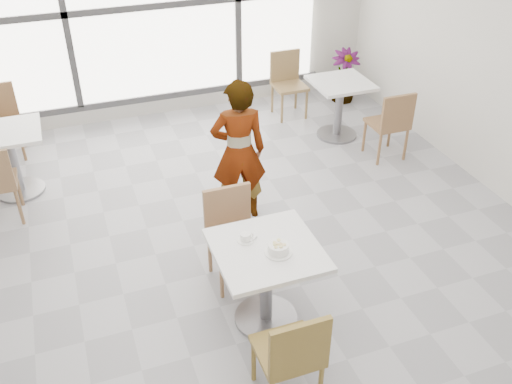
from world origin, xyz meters
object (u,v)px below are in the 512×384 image
object	(u,v)px
main_table	(266,271)
bg_chair_left_far	(0,116)
chair_far	(231,229)
oatmeal_bowl	(278,248)
chair_near	(292,353)
plant_right	(344,76)
coffee_cup	(246,238)
bg_chair_right_near	(391,121)
bg_chair_right_far	(287,79)
bg_table_right	(339,101)
bg_table_left	(11,153)
person	(239,152)

from	to	relation	value
main_table	bg_chair_left_far	world-z (taller)	bg_chair_left_far
chair_far	oatmeal_bowl	distance (m)	0.79
chair_near	plant_right	bearing A→B (deg)	-121.30
main_table	oatmeal_bowl	xyz separation A→B (m)	(0.06, -0.08, 0.27)
coffee_cup	bg_chair_right_near	bearing A→B (deg)	36.95
chair_near	bg_chair_right_far	world-z (taller)	same
chair_far	oatmeal_bowl	bearing A→B (deg)	-78.64
chair_far	plant_right	world-z (taller)	chair_far
bg_table_right	main_table	bearing A→B (deg)	-126.70
bg_table_right	oatmeal_bowl	bearing A→B (deg)	-125.05
chair_near	coffee_cup	world-z (taller)	chair_near
main_table	bg_table_left	xyz separation A→B (m)	(-1.87, 2.74, -0.04)
coffee_cup	bg_chair_left_far	bearing A→B (deg)	117.64
bg_table_left	bg_chair_left_far	xyz separation A→B (m)	(-0.12, 0.97, 0.01)
bg_chair_right_near	chair_near	bearing A→B (deg)	48.60
coffee_cup	person	xyz separation A→B (m)	(0.39, 1.35, -0.03)
main_table	person	bearing A→B (deg)	79.51
bg_chair_right_near	oatmeal_bowl	bearing A→B (deg)	42.28
bg_table_left	bg_chair_left_far	bearing A→B (deg)	96.84
bg_chair_right_near	bg_chair_right_far	distance (m)	1.73
chair_near	chair_far	xyz separation A→B (m)	(0.04, 1.43, 0.00)
oatmeal_bowl	bg_table_left	xyz separation A→B (m)	(-1.93, 2.82, -0.31)
main_table	bg_chair_left_far	size ratio (longest dim) A/B	0.92
bg_chair_left_far	plant_right	bearing A→B (deg)	-0.12
bg_table_left	bg_table_right	size ratio (longest dim) A/B	1.00
coffee_cup	bg_table_left	bearing A→B (deg)	123.98
main_table	bg_table_left	size ratio (longest dim) A/B	1.07
main_table	chair_near	distance (m)	0.81
person	bg_table_left	bearing A→B (deg)	-21.22
chair_near	bg_chair_right_near	bearing A→B (deg)	-131.40
main_table	bg_table_right	bearing A→B (deg)	53.30
chair_far	bg_chair_right_far	world-z (taller)	same
bg_chair_left_far	main_table	bearing A→B (deg)	-61.82
chair_far	bg_table_right	xyz separation A→B (m)	(2.12, 2.10, -0.01)
oatmeal_bowl	plant_right	world-z (taller)	oatmeal_bowl
oatmeal_bowl	bg_table_left	size ratio (longest dim) A/B	0.28
bg_table_right	plant_right	distance (m)	1.13
bg_chair_right_far	bg_chair_right_near	bearing A→B (deg)	-67.85
bg_chair_right_near	bg_table_right	bearing A→B (deg)	-68.31
oatmeal_bowl	chair_near	bearing A→B (deg)	-104.30
main_table	person	size ratio (longest dim) A/B	0.53
bg_chair_right_near	plant_right	world-z (taller)	bg_chair_right_near
bg_chair_right_near	bg_chair_right_far	size ratio (longest dim) A/B	1.00
chair_far	bg_chair_right_near	xyz separation A→B (m)	(2.41, 1.35, 0.00)
chair_far	bg_table_right	distance (m)	2.98
main_table	bg_chair_right_near	bearing A→B (deg)	40.37
bg_table_right	bg_table_left	bearing A→B (deg)	179.89
bg_table_left	bg_table_right	world-z (taller)	same
chair_near	coffee_cup	size ratio (longest dim) A/B	5.47
chair_far	bg_chair_right_near	bearing A→B (deg)	29.22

